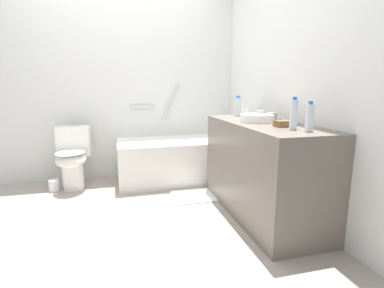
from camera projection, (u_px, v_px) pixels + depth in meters
The scene contains 17 objects.
ground_plane at pixel (122, 214), 2.68m from camera, with size 4.05×4.05×0.00m, color #9E9389.
wall_back_tiled at pixel (115, 84), 3.63m from camera, with size 3.45×0.10×2.36m, color silver.
wall_right_mirror at pixel (282, 83), 2.84m from camera, with size 0.10×2.80×2.36m, color silver.
bathtub at pixel (179, 158), 3.61m from camera, with size 1.47×0.71×1.19m.
toilet at pixel (73, 157), 3.31m from camera, with size 0.38×0.53×0.71m.
vanity_counter at pixel (262, 169), 2.62m from camera, with size 0.57×1.45×0.84m, color #6B6056.
sink_basin at pixel (257, 118), 2.58m from camera, with size 0.29×0.29×0.07m, color white.
sink_faucet at pixel (275, 118), 2.62m from camera, with size 0.10×0.15×0.08m.
water_bottle_0 at pixel (294, 114), 2.12m from camera, with size 0.06×0.06×0.24m.
water_bottle_1 at pixel (310, 117), 2.03m from camera, with size 0.06×0.06×0.21m.
water_bottle_2 at pixel (238, 107), 3.08m from camera, with size 0.07×0.07×0.21m.
drinking_glass_0 at pixel (261, 115), 2.77m from camera, with size 0.08×0.08×0.09m, color white.
drinking_glass_1 at pixel (245, 113), 2.96m from camera, with size 0.08×0.08×0.08m, color white.
amenity_basket at pixel (284, 124), 2.28m from camera, with size 0.14×0.10×0.05m, color brown.
soap_dish at pixel (249, 117), 2.87m from camera, with size 0.09×0.06×0.02m, color white.
bath_mat at pixel (201, 195), 3.12m from camera, with size 0.60×0.40×0.01m, color white.
toilet_paper_roll at pixel (54, 185), 3.25m from camera, with size 0.11×0.11×0.13m, color white.
Camera 1 is at (-0.01, -2.58, 1.16)m, focal length 27.24 mm.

